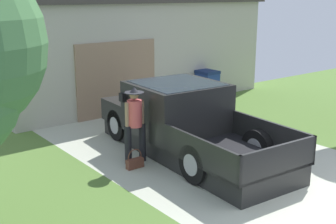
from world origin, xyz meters
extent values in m
cube|color=#B5B9A3|center=(0.00, 4.50, -0.03)|extent=(5.20, 9.00, 0.06)
cube|color=black|center=(-0.38, 4.13, 0.21)|extent=(2.18, 5.44, 0.42)
cube|color=black|center=(-0.34, 4.72, 1.02)|extent=(2.11, 2.05, 1.19)
cube|color=#1E2833|center=(-0.34, 4.72, 1.37)|extent=(1.86, 1.88, 0.50)
cube|color=black|center=(-0.24, 6.24, 0.70)|extent=(2.05, 1.24, 0.56)
cube|color=black|center=(-0.48, 2.62, 0.45)|extent=(2.13, 2.42, 0.06)
cube|color=black|center=(-1.44, 2.69, 0.72)|extent=(0.22, 2.29, 0.59)
cube|color=black|center=(0.48, 2.56, 0.72)|extent=(0.22, 2.29, 0.59)
cube|color=black|center=(-0.56, 1.51, 0.72)|extent=(1.98, 0.19, 0.59)
cube|color=black|center=(-1.38, 5.47, 1.28)|extent=(0.11, 0.19, 0.20)
cylinder|color=black|center=(-1.11, 6.13, 0.40)|extent=(0.31, 0.82, 0.80)
cylinder|color=#9E9EA3|center=(-1.11, 6.13, 0.40)|extent=(0.31, 0.46, 0.44)
cylinder|color=black|center=(0.61, 6.01, 0.40)|extent=(0.31, 0.82, 0.80)
cylinder|color=#9E9EA3|center=(0.61, 6.01, 0.40)|extent=(0.31, 0.46, 0.44)
cylinder|color=black|center=(-1.33, 2.91, 0.40)|extent=(0.31, 0.82, 0.80)
cylinder|color=#9E9EA3|center=(-1.33, 2.91, 0.40)|extent=(0.31, 0.46, 0.44)
cylinder|color=black|center=(0.39, 2.79, 0.40)|extent=(0.31, 0.82, 0.80)
cylinder|color=#9E9EA3|center=(0.39, 2.79, 0.40)|extent=(0.31, 0.46, 0.44)
cylinder|color=black|center=(-1.83, 4.57, 0.43)|extent=(0.15, 0.15, 0.86)
cylinder|color=black|center=(-1.47, 4.54, 0.43)|extent=(0.15, 0.15, 0.86)
cylinder|color=#E55959|center=(-1.65, 4.56, 1.13)|extent=(0.32, 0.32, 0.59)
cylinder|color=tan|center=(-1.84, 4.57, 1.07)|extent=(0.09, 0.09, 0.64)
cylinder|color=tan|center=(-1.47, 4.54, 1.07)|extent=(0.09, 0.09, 0.64)
sphere|color=tan|center=(-1.65, 4.56, 1.55)|extent=(0.21, 0.21, 0.21)
cylinder|color=#232328|center=(-1.65, 4.56, 1.59)|extent=(0.43, 0.43, 0.01)
cone|color=#232328|center=(-1.65, 4.56, 1.65)|extent=(0.22, 0.22, 0.12)
cube|color=brown|center=(-1.86, 4.28, 0.10)|extent=(0.39, 0.14, 0.21)
torus|color=brown|center=(-1.86, 4.28, 0.26)|extent=(0.35, 0.02, 0.35)
cube|color=#B6B2A2|center=(1.70, 11.74, 1.67)|extent=(9.53, 6.98, 3.34)
cube|color=#93755B|center=(0.16, 8.22, 1.13)|extent=(2.76, 0.06, 2.26)
cube|color=navy|center=(3.59, 7.89, 0.53)|extent=(0.58, 0.68, 0.88)
cube|color=navy|center=(3.59, 7.89, 1.02)|extent=(0.60, 0.71, 0.10)
cylinder|color=black|center=(3.37, 7.62, 0.09)|extent=(0.05, 0.18, 0.18)
cylinder|color=black|center=(3.82, 7.62, 0.09)|extent=(0.05, 0.18, 0.18)
camera|label=1|loc=(-6.75, -3.16, 3.64)|focal=47.17mm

